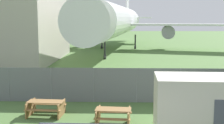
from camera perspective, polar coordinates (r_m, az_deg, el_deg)
perimeter_fence at (r=18.50m, az=4.51°, el=-4.28°), size 56.07×0.07×2.06m
airplane at (r=50.30m, az=1.01°, el=7.57°), size 37.83×47.17×13.99m
portable_cabin at (r=13.42m, az=16.29°, el=-8.06°), size 3.96×2.36×2.62m
picnic_bench_near_cabin at (r=16.46m, az=-12.00°, el=-7.95°), size 1.93×1.52×0.76m
picnic_bench_open_grass at (r=14.77m, az=0.23°, el=-9.64°), size 1.76×1.52×0.76m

